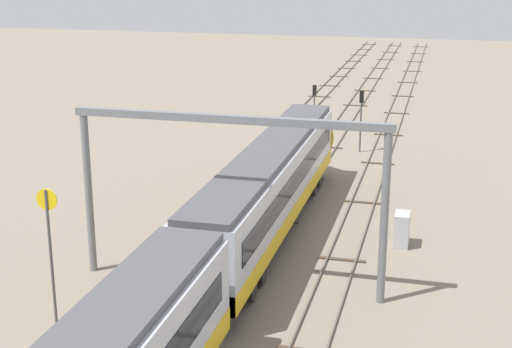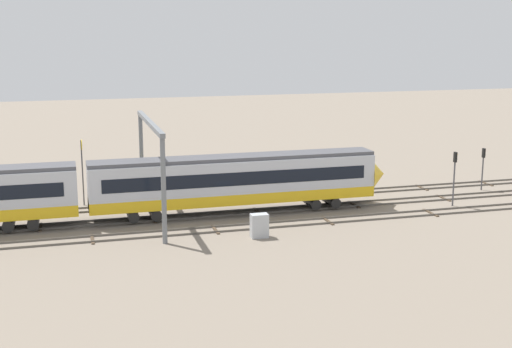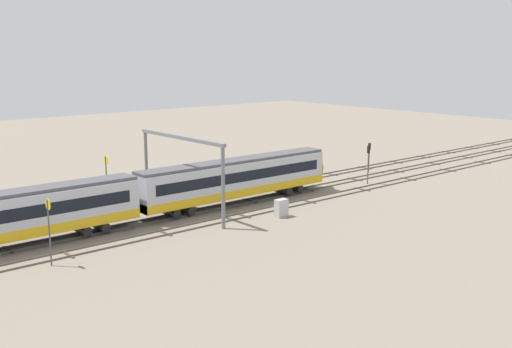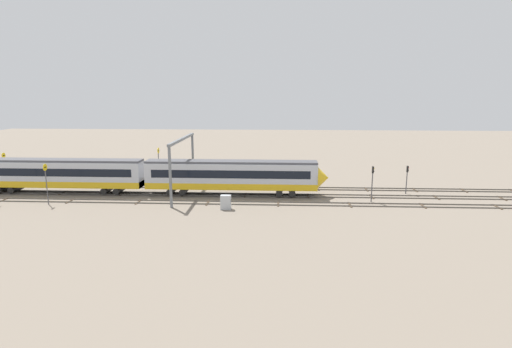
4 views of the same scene
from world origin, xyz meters
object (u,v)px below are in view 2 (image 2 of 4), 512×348
at_px(signal_light_trackside_approach, 455,171).
at_px(relay_cabinet, 259,226).
at_px(overhead_gantry, 151,148).
at_px(speed_sign_far_trackside, 82,164).
at_px(signal_light_trackside_departure, 483,163).

distance_m(signal_light_trackside_approach, relay_cabinet, 19.59).
bearing_deg(relay_cabinet, overhead_gantry, 133.46).
bearing_deg(relay_cabinet, signal_light_trackside_approach, 13.24).
xyz_separation_m(speed_sign_far_trackside, signal_light_trackside_departure, (37.16, -4.28, -1.05)).
xyz_separation_m(overhead_gantry, speed_sign_far_trackside, (-5.25, 6.06, -2.16)).
xyz_separation_m(signal_light_trackside_approach, relay_cabinet, (-18.94, -4.46, -2.23)).
bearing_deg(signal_light_trackside_departure, signal_light_trackside_approach, -141.76).
relative_size(speed_sign_far_trackside, relay_cabinet, 3.24).
bearing_deg(signal_light_trackside_approach, signal_light_trackside_departure, 38.24).
relative_size(speed_sign_far_trackside, signal_light_trackside_departure, 1.43).
distance_m(overhead_gantry, signal_light_trackside_departure, 32.12).
xyz_separation_m(signal_light_trackside_departure, relay_cabinet, (-24.91, -9.16, -1.79)).
bearing_deg(overhead_gantry, relay_cabinet, -46.54).
bearing_deg(overhead_gantry, signal_light_trackside_departure, 3.19).
bearing_deg(relay_cabinet, speed_sign_far_trackside, 132.33).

